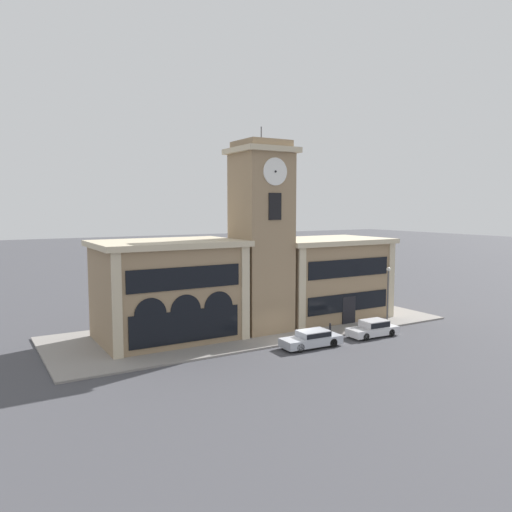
# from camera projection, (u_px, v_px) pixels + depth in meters

# --- Properties ---
(ground_plane) EXTENTS (300.00, 300.00, 0.00)m
(ground_plane) POSITION_uv_depth(u_px,v_px,m) (294.00, 344.00, 39.42)
(ground_plane) COLOR #424247
(sidewalk_kerb) EXTENTS (35.51, 12.33, 0.15)m
(sidewalk_kerb) POSITION_uv_depth(u_px,v_px,m) (255.00, 327.00, 44.69)
(sidewalk_kerb) COLOR gray
(sidewalk_kerb) RESTS_ON ground_plane
(clock_tower) EXTENTS (4.99, 4.99, 17.58)m
(clock_tower) POSITION_uv_depth(u_px,v_px,m) (261.00, 237.00, 42.91)
(clock_tower) COLOR #937A5B
(clock_tower) RESTS_ON ground_plane
(town_hall_left_wing) EXTENTS (11.70, 8.15, 8.13)m
(town_hall_left_wing) POSITION_uv_depth(u_px,v_px,m) (168.00, 290.00, 40.63)
(town_hall_left_wing) COLOR #937A5B
(town_hall_left_wing) RESTS_ON ground_plane
(town_hall_right_wing) EXTENTS (12.01, 8.15, 7.79)m
(town_hall_right_wing) POSITION_uv_depth(u_px,v_px,m) (324.00, 278.00, 48.76)
(town_hall_right_wing) COLOR #937A5B
(town_hall_right_wing) RESTS_ON ground_plane
(parked_car_near) EXTENTS (4.96, 1.96, 1.31)m
(parked_car_near) POSITION_uv_depth(u_px,v_px,m) (312.00, 338.00, 38.59)
(parked_car_near) COLOR #B2B7C1
(parked_car_near) RESTS_ON ground_plane
(parked_car_mid) EXTENTS (4.52, 1.91, 1.38)m
(parked_car_mid) POSITION_uv_depth(u_px,v_px,m) (373.00, 328.00, 41.82)
(parked_car_mid) COLOR silver
(parked_car_mid) RESTS_ON ground_plane
(street_lamp) EXTENTS (0.36, 0.36, 5.27)m
(street_lamp) POSITION_uv_depth(u_px,v_px,m) (388.00, 287.00, 45.08)
(street_lamp) COLOR #4C4C51
(street_lamp) RESTS_ON sidewalk_kerb
(bollard) EXTENTS (0.18, 0.18, 1.06)m
(bollard) POSITION_uv_depth(u_px,v_px,m) (330.00, 329.00, 41.52)
(bollard) COLOR black
(bollard) RESTS_ON sidewalk_kerb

